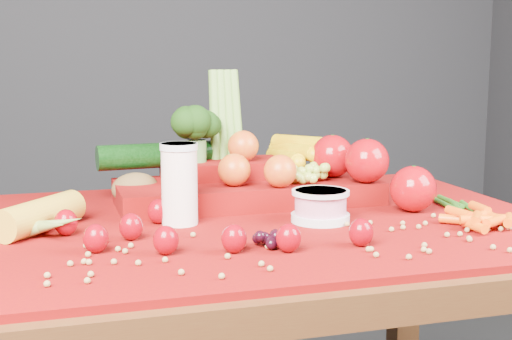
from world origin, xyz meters
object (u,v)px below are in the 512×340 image
object	(u,v)px
milk_glass	(179,181)
produce_mound	(262,173)
yogurt_bowl	(320,205)
table	(259,276)

from	to	relation	value
milk_glass	produce_mound	world-z (taller)	produce_mound
yogurt_bowl	produce_mound	bearing A→B (deg)	103.93
table	produce_mound	world-z (taller)	produce_mound
milk_glass	yogurt_bowl	size ratio (longest dim) A/B	1.37
milk_glass	produce_mound	xyz separation A→B (m)	(0.20, 0.14, -0.02)
yogurt_bowl	produce_mound	distance (m)	0.21
yogurt_bowl	produce_mound	world-z (taller)	produce_mound
milk_glass	yogurt_bowl	world-z (taller)	milk_glass
milk_glass	yogurt_bowl	bearing A→B (deg)	-12.30
produce_mound	milk_glass	bearing A→B (deg)	-143.52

